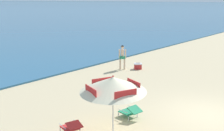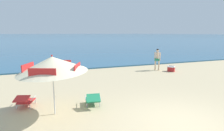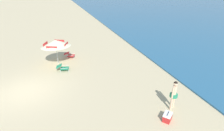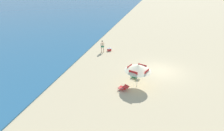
{
  "view_description": "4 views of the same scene",
  "coord_description": "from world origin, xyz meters",
  "views": [
    {
      "loc": [
        -11.07,
        -3.9,
        4.59
      ],
      "look_at": [
        0.44,
        5.37,
        1.21
      ],
      "focal_mm": 47.04,
      "sensor_mm": 36.0,
      "label": 1
    },
    {
      "loc": [
        -3.85,
        -4.26,
        2.76
      ],
      "look_at": [
        -0.36,
        5.19,
        1.0
      ],
      "focal_mm": 29.65,
      "sensor_mm": 36.0,
      "label": 2
    },
    {
      "loc": [
        10.33,
        2.11,
        6.01
      ],
      "look_at": [
        0.29,
        5.38,
        1.09
      ],
      "focal_mm": 28.69,
      "sensor_mm": 36.0,
      "label": 3
    },
    {
      "loc": [
        -17.39,
        1.14,
        8.09
      ],
      "look_at": [
        -1.34,
        4.86,
        0.68
      ],
      "focal_mm": 28.29,
      "sensor_mm": 36.0,
      "label": 4
    }
  ],
  "objects": [
    {
      "name": "person_standing_near_shore",
      "position": [
        4.09,
        7.43,
        0.94
      ],
      "size": [
        0.4,
        0.42,
        1.62
      ],
      "color": "beige",
      "rests_on": "ground"
    },
    {
      "name": "beach_umbrella_striped_main",
      "position": [
        -3.62,
        2.06,
        1.75
      ],
      "size": [
        3.05,
        3.04,
        2.07
      ],
      "color": "silver",
      "rests_on": "ground"
    },
    {
      "name": "ground_plane",
      "position": [
        0.0,
        0.0,
        0.0
      ],
      "size": [
        800.0,
        800.0,
        0.0
      ],
      "primitive_type": "plane",
      "color": "tan"
    },
    {
      "name": "lounge_chair_under_umbrella",
      "position": [
        -2.2,
        2.32,
        0.27
      ],
      "size": [
        0.67,
        0.96,
        0.51
      ],
      "color": "#1E7F56",
      "rests_on": "ground"
    },
    {
      "name": "lounge_chair_beside_umbrella",
      "position": [
        -4.64,
        3.08,
        0.28
      ],
      "size": [
        0.76,
        0.97,
        0.49
      ],
      "color": "red",
      "rests_on": "ground"
    },
    {
      "name": "cooler_box",
      "position": [
        4.8,
        6.68,
        0.2
      ],
      "size": [
        0.59,
        0.6,
        0.43
      ],
      "color": "red",
      "rests_on": "ground"
    }
  ]
}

